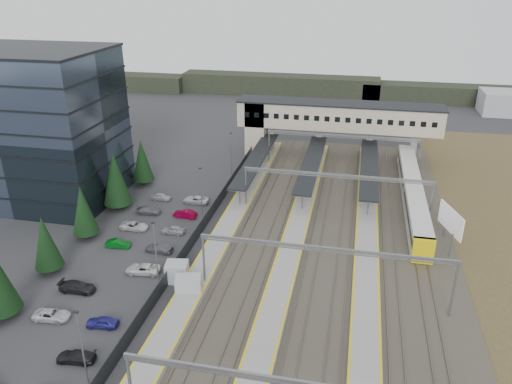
% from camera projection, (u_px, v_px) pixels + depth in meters
% --- Properties ---
extents(ground, '(220.00, 220.00, 0.00)m').
position_uv_depth(ground, '(237.00, 254.00, 66.98)').
color(ground, '#2B2B2D').
rests_on(ground, ground).
extents(office_building, '(24.30, 18.30, 24.30)m').
position_uv_depth(office_building, '(35.00, 126.00, 79.57)').
color(office_building, '#374355').
rests_on(office_building, ground).
extents(conifer_row, '(4.42, 49.82, 9.50)m').
position_uv_depth(conifer_row, '(68.00, 220.00, 65.71)').
color(conifer_row, black).
rests_on(conifer_row, ground).
extents(car_park, '(10.47, 44.44, 1.27)m').
position_uv_depth(car_park, '(128.00, 261.00, 64.44)').
color(car_park, '#AAABAF').
rests_on(car_park, ground).
extents(lampposts, '(0.50, 53.25, 8.07)m').
position_uv_depth(lampposts, '(182.00, 216.00, 67.85)').
color(lampposts, slate).
rests_on(lampposts, ground).
extents(fence, '(0.08, 90.00, 2.00)m').
position_uv_depth(fence, '(202.00, 226.00, 72.27)').
color(fence, '#26282B').
rests_on(fence, ground).
extents(relay_cabin_near, '(3.44, 2.88, 2.48)m').
position_uv_depth(relay_cabin_near, '(189.00, 286.00, 58.03)').
color(relay_cabin_near, '#9FA2A4').
rests_on(relay_cabin_near, ground).
extents(relay_cabin_far, '(2.99, 2.63, 2.44)m').
position_uv_depth(relay_cabin_far, '(177.00, 272.00, 60.91)').
color(relay_cabin_far, '#9FA2A4').
rests_on(relay_cabin_far, ground).
extents(rail_corridor, '(34.00, 90.00, 0.92)m').
position_uv_depth(rail_corridor, '(310.00, 242.00, 69.57)').
color(rail_corridor, '#36332A').
rests_on(rail_corridor, ground).
extents(canopies, '(23.10, 30.00, 3.28)m').
position_uv_depth(canopies, '(312.00, 162.00, 88.22)').
color(canopies, black).
rests_on(canopies, ground).
extents(footbridge, '(40.40, 6.40, 11.20)m').
position_uv_depth(footbridge, '(324.00, 118.00, 99.88)').
color(footbridge, tan).
rests_on(footbridge, ground).
extents(gantries, '(28.40, 62.28, 7.17)m').
position_uv_depth(gantries, '(331.00, 213.00, 64.97)').
color(gantries, slate).
rests_on(gantries, ground).
extents(train, '(2.77, 38.53, 3.49)m').
position_uv_depth(train, '(412.00, 193.00, 80.67)').
color(train, silver).
rests_on(train, ground).
extents(billboard, '(2.21, 6.37, 5.77)m').
position_uv_depth(billboard, '(451.00, 221.00, 67.28)').
color(billboard, slate).
rests_on(billboard, ground).
extents(treeline_far, '(170.00, 19.00, 7.00)m').
position_uv_depth(treeline_far, '(394.00, 92.00, 143.84)').
color(treeline_far, black).
rests_on(treeline_far, ground).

